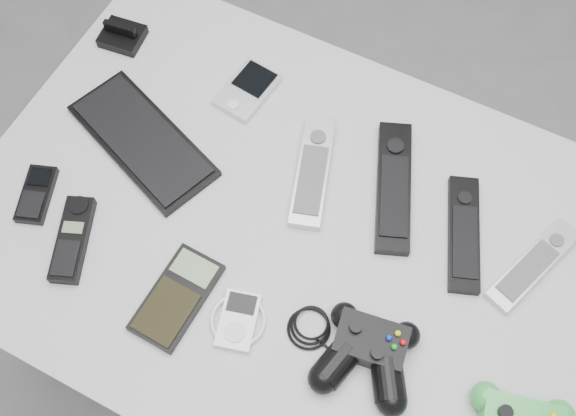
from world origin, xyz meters
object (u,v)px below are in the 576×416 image
at_px(remote_silver_a, 313,171).
at_px(controller_black, 368,351).
at_px(remote_black_a, 394,186).
at_px(desk, 317,258).
at_px(cordless_handset, 72,239).
at_px(mp3_player, 238,320).
at_px(pda_keyboard, 143,140).
at_px(remote_black_b, 464,233).
at_px(remote_silver_b, 533,265).
at_px(mobile_phone, 36,194).
at_px(calculator, 177,297).
at_px(pda, 247,90).

bearing_deg(remote_silver_a, controller_black, -67.09).
relative_size(remote_silver_a, remote_black_a, 0.87).
xyz_separation_m(desk, cordless_handset, (-0.36, -0.18, 0.08)).
bearing_deg(mp3_player, cordless_handset, 165.29).
height_order(pda_keyboard, remote_black_b, remote_black_b).
height_order(remote_silver_a, remote_silver_b, remote_silver_a).
distance_m(remote_silver_b, cordless_handset, 0.74).
distance_m(pda_keyboard, controller_black, 0.53).
relative_size(desk, remote_silver_b, 6.15).
relative_size(remote_silver_b, cordless_handset, 1.29).
height_order(desk, mobile_phone, mobile_phone).
height_order(remote_silver_a, mobile_phone, remote_silver_a).
relative_size(remote_silver_a, mobile_phone, 2.01).
relative_size(remote_black_b, mp3_player, 2.21).
bearing_deg(mobile_phone, controller_black, -19.92).
relative_size(remote_black_b, remote_silver_b, 1.07).
xyz_separation_m(mobile_phone, mp3_player, (0.41, -0.04, -0.00)).
distance_m(desk, calculator, 0.25).
xyz_separation_m(pda_keyboard, calculator, (0.20, -0.22, -0.00)).
bearing_deg(remote_silver_a, mp3_player, -105.50).
height_order(pda, mp3_player, pda).
xyz_separation_m(pda, calculator, (0.09, -0.39, -0.00)).
bearing_deg(mp3_player, controller_black, -3.44).
bearing_deg(pda_keyboard, remote_silver_a, 35.75).
distance_m(pda, remote_black_a, 0.32).
bearing_deg(desk, calculator, -129.70).
distance_m(remote_black_b, cordless_handset, 0.64).
height_order(cordless_handset, mp3_player, cordless_handset).
height_order(mobile_phone, calculator, mobile_phone).
bearing_deg(remote_black_a, calculator, -146.03).
relative_size(cordless_handset, mp3_player, 1.60).
bearing_deg(mp3_player, remote_silver_a, 76.87).
xyz_separation_m(desk, mobile_phone, (-0.46, -0.14, 0.08)).
xyz_separation_m(desk, remote_black_b, (0.21, 0.12, 0.08)).
relative_size(remote_silver_b, calculator, 1.19).
distance_m(mobile_phone, controller_black, 0.60).
xyz_separation_m(pda_keyboard, controller_black, (0.50, -0.16, 0.02)).
distance_m(pda, calculator, 0.40).
bearing_deg(remote_black_a, pda_keyboard, 173.07).
bearing_deg(cordless_handset, remote_silver_b, 1.23).
bearing_deg(controller_black, remote_silver_b, 45.93).
bearing_deg(mobile_phone, mp3_player, -25.62).
xyz_separation_m(remote_silver_a, cordless_handset, (-0.29, -0.29, -0.00)).
distance_m(pda, mobile_phone, 0.41).
relative_size(pda_keyboard, controller_black, 1.13).
relative_size(remote_silver_b, mobile_phone, 1.82).
relative_size(calculator, controller_black, 0.63).
xyz_separation_m(pda_keyboard, cordless_handset, (0.00, -0.21, 0.00)).
relative_size(desk, mobile_phone, 11.20).
relative_size(calculator, mp3_player, 1.75).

